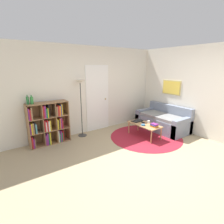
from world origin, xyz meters
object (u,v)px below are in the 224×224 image
Objects in this scene: laptop at (137,121)px; coffee_table at (144,125)px; floor_lamp at (80,90)px; bottle_middle at (32,100)px; cup at (148,122)px; bottle_left at (28,100)px; couch at (163,121)px; bookshelf at (48,124)px; bowl at (143,125)px.

coffee_table is at bearing -93.77° from laptop.
floor_lamp is 1.30m from bottle_middle.
bottle_left reaches higher than cup.
bottle_left is at bearing 167.36° from bottle_middle.
bottle_left is (-3.80, 1.09, 0.94)m from couch.
bottle_middle is at bearing 163.91° from couch.
bottle_middle is (-2.91, 1.15, 0.79)m from cup.
bookshelf is 5.18× the size of bottle_middle.
bottle_middle is (0.09, -0.02, -0.01)m from bottle_left.
floor_lamp is 4.38× the size of laptop.
bookshelf reaches higher than couch.
bookshelf reaches higher than laptop.
coffee_table is 12.16× the size of cup.
bottle_left reaches higher than couch.
coffee_table is at bearing -22.80° from bottle_middle.
bookshelf is at bearing 154.66° from coffee_table.
floor_lamp is at bearing 156.98° from couch.
coffee_table is 4.32× the size of bottle_left.
cup is (-0.80, -0.08, 0.15)m from couch.
bowl is (1.32, -1.19, -0.97)m from floor_lamp.
bowl is 0.53× the size of bottle_middle.
coffee_table is (1.46, -1.11, -1.03)m from floor_lamp.
couch is (3.39, -1.06, -0.28)m from bookshelf.
cup is at bearing -23.82° from bookshelf.
bookshelf is 1.27m from floor_lamp.
coffee_table is 3.18m from bottle_left.
laptop reaches higher than coffee_table.
bottle_middle reaches higher than cup.
laptop is (0.02, 0.32, 0.05)m from coffee_table.
floor_lamp reaches higher than couch.
floor_lamp is 1.67× the size of coffee_table.
couch is 14.31× the size of bowl.
couch is 4.32× the size of laptop.
floor_lamp is at bearing 142.64° from coffee_table.
bowl is at bearing -25.26° from bottle_middle.
laptop is 3.00m from bottle_middle.
bottle_left is 1.06× the size of bottle_middle.
bowl is (2.29, -1.22, -0.14)m from bookshelf.
bottle_middle is at bearing 178.24° from floor_lamp.
bookshelf is 2.97× the size of laptop.
couch reaches higher than coffee_table.
coffee_table is at bearing -25.34° from bookshelf.
coffee_table is 0.17m from bowl.
bowl is 0.50× the size of bottle_left.
floor_lamp is at bearing 145.68° from cup.
cup is at bearing -174.39° from couch.
bowl is (-0.13, -0.08, 0.06)m from coffee_table.
bookshelf is 1.13× the size of coffee_table.
coffee_table is at bearing 30.28° from bowl.
bookshelf is 9.85× the size of bowl.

